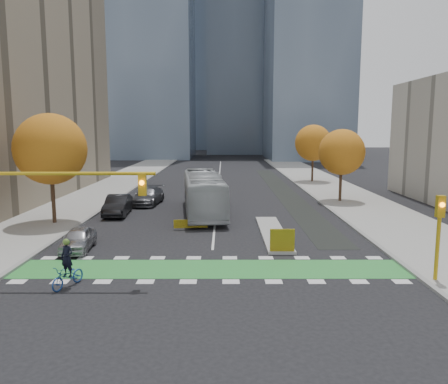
{
  "coord_description": "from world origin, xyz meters",
  "views": [
    {
      "loc": [
        0.66,
        -19.98,
        7.08
      ],
      "look_at": [
        0.68,
        8.2,
        3.0
      ],
      "focal_mm": 35.0,
      "sensor_mm": 36.0,
      "label": 1
    }
  ],
  "objects_px": {
    "bus": "(203,193)",
    "traffic_signal_east": "(439,225)",
    "hazard_board": "(282,240)",
    "tree_east_far": "(313,143)",
    "traffic_signal_west": "(34,197)",
    "tree_east_near": "(342,152)",
    "cyclist": "(68,271)",
    "parked_car_c": "(148,196)",
    "parked_car_a": "(78,239)",
    "tree_west": "(51,149)",
    "parked_car_b": "(118,205)"
  },
  "relations": [
    {
      "from": "traffic_signal_west",
      "to": "hazard_board",
      "type": "bearing_deg",
      "value": 21.55
    },
    {
      "from": "tree_west",
      "to": "parked_car_a",
      "type": "distance_m",
      "value": 9.5
    },
    {
      "from": "parked_car_a",
      "to": "parked_car_c",
      "type": "xyz_separation_m",
      "value": [
        1.4,
        15.77,
        0.12
      ]
    },
    {
      "from": "tree_east_far",
      "to": "parked_car_c",
      "type": "relative_size",
      "value": 1.4
    },
    {
      "from": "traffic_signal_west",
      "to": "bus",
      "type": "bearing_deg",
      "value": 67.57
    },
    {
      "from": "parked_car_c",
      "to": "hazard_board",
      "type": "bearing_deg",
      "value": -52.07
    },
    {
      "from": "parked_car_a",
      "to": "parked_car_b",
      "type": "height_order",
      "value": "parked_car_b"
    },
    {
      "from": "hazard_board",
      "to": "traffic_signal_west",
      "type": "distance_m",
      "value": 13.23
    },
    {
      "from": "parked_car_c",
      "to": "traffic_signal_east",
      "type": "bearing_deg",
      "value": -45.8
    },
    {
      "from": "hazard_board",
      "to": "bus",
      "type": "relative_size",
      "value": 0.11
    },
    {
      "from": "parked_car_b",
      "to": "traffic_signal_east",
      "type": "bearing_deg",
      "value": -44.1
    },
    {
      "from": "tree_west",
      "to": "traffic_signal_east",
      "type": "bearing_deg",
      "value": -29.07
    },
    {
      "from": "hazard_board",
      "to": "parked_car_a",
      "type": "xyz_separation_m",
      "value": [
        -11.9,
        0.8,
        -0.13
      ]
    },
    {
      "from": "cyclist",
      "to": "parked_car_c",
      "type": "height_order",
      "value": "cyclist"
    },
    {
      "from": "bus",
      "to": "parked_car_a",
      "type": "height_order",
      "value": "bus"
    },
    {
      "from": "hazard_board",
      "to": "tree_east_far",
      "type": "relative_size",
      "value": 0.18
    },
    {
      "from": "hazard_board",
      "to": "traffic_signal_west",
      "type": "height_order",
      "value": "traffic_signal_west"
    },
    {
      "from": "parked_car_b",
      "to": "parked_car_c",
      "type": "height_order",
      "value": "parked_car_b"
    },
    {
      "from": "parked_car_c",
      "to": "tree_west",
      "type": "bearing_deg",
      "value": -116.52
    },
    {
      "from": "cyclist",
      "to": "bus",
      "type": "relative_size",
      "value": 0.18
    },
    {
      "from": "hazard_board",
      "to": "parked_car_c",
      "type": "bearing_deg",
      "value": 122.36
    },
    {
      "from": "traffic_signal_west",
      "to": "traffic_signal_east",
      "type": "relative_size",
      "value": 2.08
    },
    {
      "from": "parked_car_c",
      "to": "tree_east_near",
      "type": "bearing_deg",
      "value": 9.38
    },
    {
      "from": "bus",
      "to": "parked_car_a",
      "type": "relative_size",
      "value": 3.2
    },
    {
      "from": "tree_east_near",
      "to": "tree_east_far",
      "type": "bearing_deg",
      "value": 88.21
    },
    {
      "from": "tree_west",
      "to": "parked_car_a",
      "type": "relative_size",
      "value": 2.09
    },
    {
      "from": "tree_west",
      "to": "tree_east_near",
      "type": "xyz_separation_m",
      "value": [
        24.0,
        10.0,
        -0.75
      ]
    },
    {
      "from": "tree_east_far",
      "to": "cyclist",
      "type": "height_order",
      "value": "tree_east_far"
    },
    {
      "from": "hazard_board",
      "to": "cyclist",
      "type": "height_order",
      "value": "cyclist"
    },
    {
      "from": "parked_car_a",
      "to": "hazard_board",
      "type": "bearing_deg",
      "value": -7.96
    },
    {
      "from": "traffic_signal_east",
      "to": "parked_car_a",
      "type": "distance_m",
      "value": 19.32
    },
    {
      "from": "hazard_board",
      "to": "parked_car_b",
      "type": "xyz_separation_m",
      "value": [
        -12.12,
        11.4,
        0.02
      ]
    },
    {
      "from": "tree_west",
      "to": "cyclist",
      "type": "bearing_deg",
      "value": -66.67
    },
    {
      "from": "traffic_signal_west",
      "to": "traffic_signal_east",
      "type": "bearing_deg",
      "value": 0.01
    },
    {
      "from": "hazard_board",
      "to": "parked_car_a",
      "type": "height_order",
      "value": "hazard_board"
    },
    {
      "from": "cyclist",
      "to": "parked_car_b",
      "type": "relative_size",
      "value": 0.45
    },
    {
      "from": "bus",
      "to": "cyclist",
      "type": "bearing_deg",
      "value": -113.24
    },
    {
      "from": "traffic_signal_east",
      "to": "parked_car_b",
      "type": "height_order",
      "value": "traffic_signal_east"
    },
    {
      "from": "bus",
      "to": "traffic_signal_east",
      "type": "bearing_deg",
      "value": -61.46
    },
    {
      "from": "tree_west",
      "to": "tree_east_far",
      "type": "distance_m",
      "value": 35.73
    },
    {
      "from": "tree_east_near",
      "to": "traffic_signal_east",
      "type": "height_order",
      "value": "tree_east_near"
    },
    {
      "from": "traffic_signal_west",
      "to": "cyclist",
      "type": "bearing_deg",
      "value": -19.87
    },
    {
      "from": "hazard_board",
      "to": "cyclist",
      "type": "bearing_deg",
      "value": -152.99
    },
    {
      "from": "parked_car_a",
      "to": "parked_car_b",
      "type": "relative_size",
      "value": 0.78
    },
    {
      "from": "hazard_board",
      "to": "tree_west",
      "type": "relative_size",
      "value": 0.17
    },
    {
      "from": "parked_car_a",
      "to": "tree_west",
      "type": "bearing_deg",
      "value": 116.26
    },
    {
      "from": "tree_west",
      "to": "cyclist",
      "type": "relative_size",
      "value": 3.67
    },
    {
      "from": "hazard_board",
      "to": "tree_west",
      "type": "bearing_deg",
      "value": 154.01
    },
    {
      "from": "tree_east_near",
      "to": "tree_east_far",
      "type": "xyz_separation_m",
      "value": [
        0.5,
        16.0,
        0.38
      ]
    },
    {
      "from": "parked_car_b",
      "to": "parked_car_c",
      "type": "bearing_deg",
      "value": 69.39
    }
  ]
}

